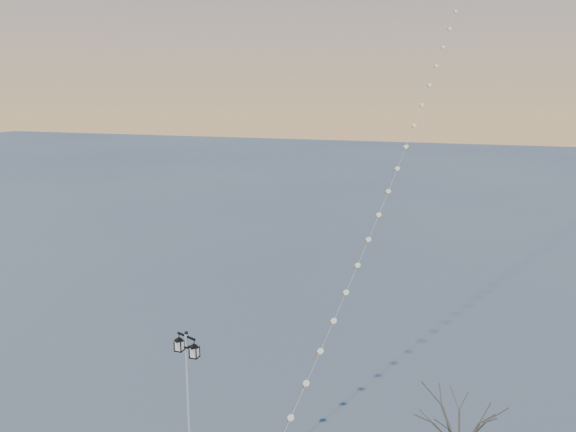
% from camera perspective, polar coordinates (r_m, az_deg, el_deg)
% --- Properties ---
extents(street_lamp, '(1.32, 0.84, 5.50)m').
position_cam_1_polar(street_lamp, '(24.98, -9.35, -15.83)').
color(street_lamp, black).
rests_on(street_lamp, ground).
extents(bare_tree, '(2.51, 2.51, 4.17)m').
position_cam_1_polar(bare_tree, '(23.30, 15.92, -18.76)').
color(bare_tree, '#4A4230').
rests_on(bare_tree, ground).
extents(kite_train, '(7.51, 40.49, 34.98)m').
position_cam_1_polar(kite_train, '(40.69, 13.60, 15.53)').
color(kite_train, black).
rests_on(kite_train, ground).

